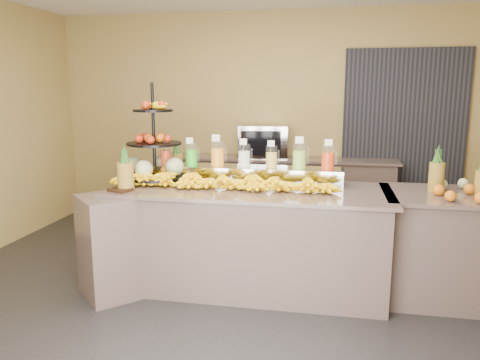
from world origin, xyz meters
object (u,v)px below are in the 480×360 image
(banana_heap, at_px, (223,180))
(oven_warmer, at_px, (263,141))
(fruit_stand, at_px, (159,157))
(right_fruit_pile, at_px, (459,186))
(pitcher_tray, at_px, (244,174))
(condiment_caddy, at_px, (120,190))

(banana_heap, height_order, oven_warmer, oven_warmer)
(fruit_stand, relative_size, right_fruit_pile, 1.98)
(banana_heap, bearing_deg, pitcher_tray, 66.94)
(banana_heap, relative_size, right_fruit_pile, 4.49)
(pitcher_tray, bearing_deg, right_fruit_pile, -7.20)
(pitcher_tray, height_order, right_fruit_pile, right_fruit_pile)
(right_fruit_pile, bearing_deg, banana_heap, -177.73)
(pitcher_tray, distance_m, oven_warmer, 1.68)
(fruit_stand, height_order, oven_warmer, fruit_stand)
(condiment_caddy, relative_size, right_fruit_pile, 0.40)
(pitcher_tray, xyz_separation_m, oven_warmer, (-0.06, 1.67, 0.13))
(banana_heap, bearing_deg, oven_warmer, 87.77)
(pitcher_tray, relative_size, oven_warmer, 2.97)
(pitcher_tray, distance_m, fruit_stand, 0.83)
(banana_heap, xyz_separation_m, right_fruit_pile, (2.00, 0.08, 0.00))
(right_fruit_pile, bearing_deg, pitcher_tray, 172.80)
(banana_heap, xyz_separation_m, oven_warmer, (0.08, 1.98, 0.13))
(banana_heap, relative_size, fruit_stand, 2.27)
(oven_warmer, bearing_deg, fruit_stand, -118.71)
(condiment_caddy, height_order, right_fruit_pile, right_fruit_pile)
(fruit_stand, distance_m, condiment_caddy, 0.57)
(pitcher_tray, xyz_separation_m, right_fruit_pile, (1.86, -0.24, 0.00))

